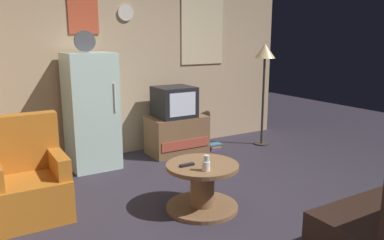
{
  "coord_description": "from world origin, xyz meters",
  "views": [
    {
      "loc": [
        -2.15,
        -2.81,
        1.7
      ],
      "look_at": [
        0.07,
        0.9,
        0.75
      ],
      "focal_mm": 35.8,
      "sensor_mm": 36.0,
      "label": 1
    }
  ],
  "objects": [
    {
      "name": "wine_glass",
      "position": [
        -0.29,
        0.03,
        0.55
      ],
      "size": [
        0.05,
        0.05,
        0.15
      ],
      "primitive_type": "cylinder",
      "color": "silver",
      "rests_on": "coffee_table"
    },
    {
      "name": "crt_tv",
      "position": [
        0.43,
        2.0,
        0.77
      ],
      "size": [
        0.54,
        0.51,
        0.44
      ],
      "color": "black",
      "rests_on": "tv_stand"
    },
    {
      "name": "wall_with_art",
      "position": [
        0.01,
        2.45,
        1.34
      ],
      "size": [
        5.2,
        0.12,
        2.67
      ],
      "color": "tan",
      "rests_on": "ground_plane"
    },
    {
      "name": "book_stack",
      "position": [
        1.04,
        1.84,
        0.05
      ],
      "size": [
        0.22,
        0.14,
        0.1
      ],
      "color": "purple",
      "rests_on": "ground_plane"
    },
    {
      "name": "tv_stand",
      "position": [
        0.47,
        2.0,
        0.28
      ],
      "size": [
        0.84,
        0.53,
        0.55
      ],
      "color": "brown",
      "rests_on": "ground_plane"
    },
    {
      "name": "armchair",
      "position": [
        -1.73,
        0.95,
        0.34
      ],
      "size": [
        0.68,
        0.68,
        0.96
      ],
      "color": "#B2661E",
      "rests_on": "ground_plane"
    },
    {
      "name": "mug_ceramic_white",
      "position": [
        -0.3,
        0.03,
        0.52
      ],
      "size": [
        0.08,
        0.08,
        0.09
      ],
      "primitive_type": "cylinder",
      "color": "silver",
      "rests_on": "coffee_table"
    },
    {
      "name": "standing_lamp",
      "position": [
        1.86,
        1.71,
        1.36
      ],
      "size": [
        0.32,
        0.32,
        1.59
      ],
      "color": "#332D28",
      "rests_on": "ground_plane"
    },
    {
      "name": "remote_control",
      "position": [
        -0.38,
        0.23,
        0.48
      ],
      "size": [
        0.15,
        0.05,
        0.02
      ],
      "primitive_type": "cube",
      "rotation": [
        0.0,
        0.0,
        -0.01
      ],
      "color": "black",
      "rests_on": "coffee_table"
    },
    {
      "name": "ground_plane",
      "position": [
        0.0,
        0.0,
        0.0
      ],
      "size": [
        12.0,
        12.0,
        0.0
      ],
      "primitive_type": "plane",
      "color": "#2D2833"
    },
    {
      "name": "coffee_table",
      "position": [
        -0.23,
        0.2,
        0.24
      ],
      "size": [
        0.72,
        0.72,
        0.47
      ],
      "color": "brown",
      "rests_on": "ground_plane"
    },
    {
      "name": "fridge",
      "position": [
        -0.77,
        2.04,
        0.75
      ],
      "size": [
        0.6,
        0.62,
        1.77
      ],
      "color": "silver",
      "rests_on": "ground_plane"
    }
  ]
}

